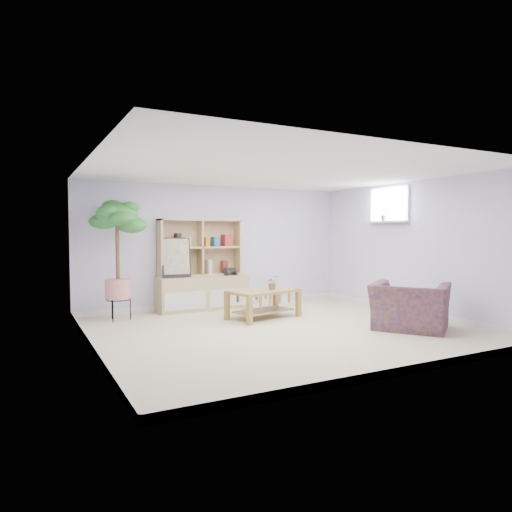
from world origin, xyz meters
name	(u,v)px	position (x,y,z in m)	size (l,w,h in m)	color
floor	(282,330)	(0.00, 0.00, 0.00)	(5.50, 5.00, 0.01)	beige
ceiling	(282,171)	(0.00, 0.00, 2.40)	(5.50, 5.00, 0.01)	white
walls	(282,251)	(0.00, 0.00, 1.20)	(5.51, 5.01, 2.40)	silver
baseboard	(282,326)	(0.00, 0.00, 0.05)	(5.50, 5.00, 0.10)	white
window	(389,205)	(2.73, 0.60, 2.00)	(0.10, 0.98, 0.68)	silver
window_sill	(387,222)	(2.67, 0.60, 1.68)	(0.14, 1.00, 0.04)	white
storage_unit	(202,265)	(-0.43, 2.24, 0.87)	(1.73, 0.58, 1.73)	tan
poster	(176,258)	(-0.96, 2.18, 1.02)	(0.53, 0.12, 0.74)	yellow
toy_truck	(230,271)	(0.11, 2.14, 0.73)	(0.30, 0.21, 0.16)	black
coffee_table	(263,304)	(0.20, 0.94, 0.25)	(1.21, 0.66, 0.49)	olive
table_plant	(272,282)	(0.35, 0.90, 0.62)	(0.22, 0.19, 0.24)	#2C7329
floor_tree	(118,260)	(-2.06, 1.90, 1.02)	(0.75, 0.75, 2.04)	#28632C
armchair	(410,303)	(1.73, -0.90, 0.41)	(1.10, 0.96, 0.81)	#111349
sill_plant	(384,214)	(2.67, 0.68, 1.82)	(0.13, 0.11, 0.24)	#28632C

